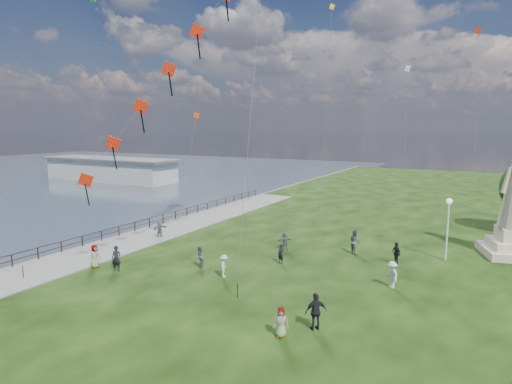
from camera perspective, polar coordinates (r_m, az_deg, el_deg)
The scene contains 17 objects.
waterfront at distance 39.69m, azimuth -17.75°, elevation -6.30°, with size 200.00×200.00×1.51m.
pier_pavilion at distance 88.19m, azimuth -18.88°, elevation 2.92°, with size 30.00×8.00×4.40m.
lamppost at distance 34.68m, azimuth 24.26°, elevation -2.91°, with size 0.44×0.44×4.71m.
person_0 at distance 31.38m, azimuth -18.12°, elevation -8.43°, with size 0.65×0.43×1.80m, color black.
person_1 at distance 30.88m, azimuth -7.55°, elevation -8.55°, with size 0.77×0.47×1.58m, color #595960.
person_2 at distance 28.81m, azimuth -4.27°, elevation -9.82°, with size 0.99×0.51×1.53m, color silver.
person_3 at distance 21.91m, azimuth 7.99°, elevation -15.49°, with size 1.11×0.57×1.89m, color black.
person_4 at distance 21.14m, azimuth 3.34°, elevation -16.94°, with size 0.73×0.45×1.50m, color #595960.
person_5 at distance 39.42m, azimuth -12.72°, elevation -4.93°, with size 1.45×0.62×1.56m, color #595960.
person_6 at distance 31.57m, azimuth 3.35°, elevation -8.22°, with size 0.53×0.35×1.46m, color black.
person_7 at distance 34.81m, azimuth 13.05°, elevation -6.45°, with size 0.92×0.57×1.90m, color #595960.
person_8 at distance 28.23m, azimuth 17.69°, elevation -10.45°, with size 1.08×0.56×1.68m, color silver.
person_9 at distance 32.92m, azimuth 18.17°, elevation -7.75°, with size 0.98×0.50×1.67m, color black.
person_10 at distance 32.63m, azimuth -20.69°, elevation -8.01°, with size 0.82×0.50×1.68m, color #595960.
person_11 at distance 35.01m, azimuth 3.85°, elevation -6.51°, with size 1.37×0.59×1.48m, color #595960.
red_kite_train at distance 28.88m, azimuth -11.91°, elevation 14.97°, with size 12.83×9.35×21.12m.
small_kites at distance 41.17m, azimuth 15.99°, elevation 16.26°, with size 27.22×16.47×29.87m.
Camera 1 is at (12.79, -17.30, 9.86)m, focal length 30.00 mm.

